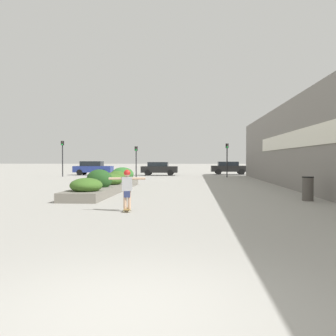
{
  "coord_description": "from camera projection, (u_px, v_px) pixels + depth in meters",
  "views": [
    {
      "loc": [
        0.81,
        -4.4,
        1.78
      ],
      "look_at": [
        -0.56,
        15.78,
        1.32
      ],
      "focal_mm": 40.0,
      "sensor_mm": 36.0,
      "label": 1
    }
  ],
  "objects": [
    {
      "name": "car_rightmost",
      "position": [
        93.0,
        168.0,
        42.65
      ],
      "size": [
        4.32,
        1.96,
        1.58
      ],
      "rotation": [
        0.0,
        0.0,
        -1.57
      ],
      "color": "navy",
      "rests_on": "ground_plane"
    },
    {
      "name": "building_wall_right",
      "position": [
        306.0,
        142.0,
        20.21
      ],
      "size": [
        0.67,
        42.03,
        5.41
      ],
      "color": "gray",
      "rests_on": "ground_plane"
    },
    {
      "name": "ground_plane",
      "position": [
        125.0,
        308.0,
        4.48
      ],
      "size": [
        300.0,
        300.0,
        0.0
      ],
      "primitive_type": "plane",
      "color": "#A3A099"
    },
    {
      "name": "traffic_light_right",
      "position": [
        227.0,
        154.0,
        37.25
      ],
      "size": [
        0.28,
        0.3,
        3.38
      ],
      "color": "black",
      "rests_on": "ground_plane"
    },
    {
      "name": "skateboarder",
      "position": [
        127.0,
        185.0,
        12.77
      ],
      "size": [
        1.25,
        0.23,
        1.34
      ],
      "rotation": [
        0.0,
        0.0,
        0.1
      ],
      "color": "tan",
      "rests_on": "skateboard"
    },
    {
      "name": "car_center_left",
      "position": [
        159.0,
        168.0,
        41.86
      ],
      "size": [
        4.04,
        1.93,
        1.49
      ],
      "rotation": [
        0.0,
        0.0,
        -1.57
      ],
      "color": "black",
      "rests_on": "ground_plane"
    },
    {
      "name": "car_center_right",
      "position": [
        292.0,
        168.0,
        42.56
      ],
      "size": [
        4.04,
        2.04,
        1.46
      ],
      "rotation": [
        0.0,
        0.0,
        1.57
      ],
      "color": "#BCBCC1",
      "rests_on": "ground_plane"
    },
    {
      "name": "car_leftmost",
      "position": [
        229.0,
        168.0,
        44.45
      ],
      "size": [
        4.34,
        1.97,
        1.53
      ],
      "rotation": [
        0.0,
        0.0,
        -1.57
      ],
      "color": "black",
      "rests_on": "ground_plane"
    },
    {
      "name": "trash_bin",
      "position": [
        308.0,
        189.0,
        16.09
      ],
      "size": [
        0.5,
        0.5,
        1.04
      ],
      "color": "#514C47",
      "rests_on": "ground_plane"
    },
    {
      "name": "traffic_light_left",
      "position": [
        136.0,
        156.0,
        37.65
      ],
      "size": [
        0.28,
        0.3,
        3.11
      ],
      "color": "black",
      "rests_on": "ground_plane"
    },
    {
      "name": "traffic_light_far_left",
      "position": [
        62.0,
        152.0,
        38.81
      ],
      "size": [
        0.28,
        0.3,
        3.72
      ],
      "color": "black",
      "rests_on": "ground_plane"
    },
    {
      "name": "planter_box",
      "position": [
        109.0,
        183.0,
        21.07
      ],
      "size": [
        1.76,
        11.56,
        1.29
      ],
      "color": "slate",
      "rests_on": "ground_plane"
    },
    {
      "name": "skateboard",
      "position": [
        127.0,
        209.0,
        12.79
      ],
      "size": [
        0.3,
        0.71,
        0.1
      ],
      "rotation": [
        0.0,
        0.0,
        0.1
      ],
      "color": "olive",
      "rests_on": "ground_plane"
    }
  ]
}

